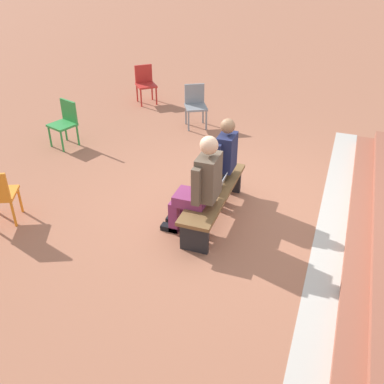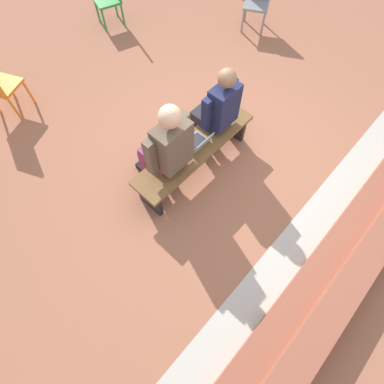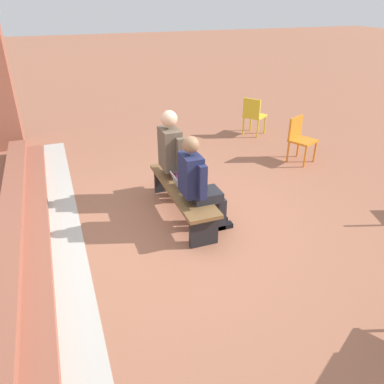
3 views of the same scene
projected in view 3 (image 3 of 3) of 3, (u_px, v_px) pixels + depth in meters
The scene contains 9 objects.
ground_plane at pixel (178, 228), 5.11m from camera, with size 60.00×60.00×0.00m, color #9E6047.
concrete_strip at pixel (67, 237), 4.92m from camera, with size 7.42×0.40×0.01m, color #B7B2A8.
brick_steps at pixel (20, 237), 4.69m from camera, with size 6.62×0.60×0.30m.
bench at pixel (182, 193), 5.26m from camera, with size 1.80×0.44×0.45m.
person_student at pixel (199, 182), 4.75m from camera, with size 0.54×0.68×1.34m.
person_adult at pixel (178, 156), 5.43m from camera, with size 0.60×0.75×1.43m.
laptop at pixel (182, 185), 5.16m from camera, with size 0.32×0.29×0.21m.
plastic_chair_mid_courtyard at pixel (300, 137), 6.97m from camera, with size 0.56×0.56×0.84m.
plastic_chair_far_right at pixel (253, 114), 8.31m from camera, with size 0.58×0.58×0.84m.
Camera 3 is at (-4.08, 1.34, 2.82)m, focal length 35.00 mm.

